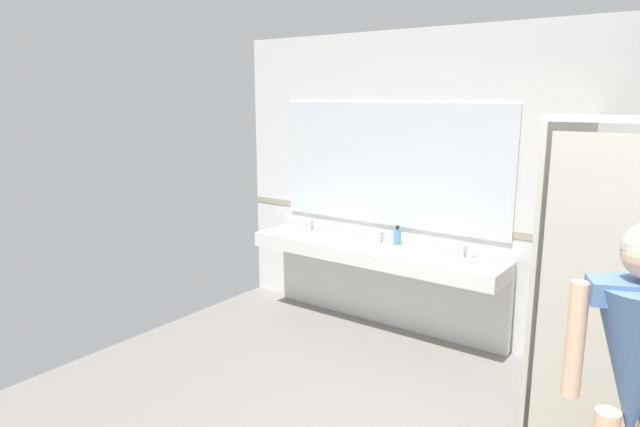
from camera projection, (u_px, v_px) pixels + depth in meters
vanity_counter at (377, 267)px, 5.29m from camera, size 2.48×0.52×0.94m
mirror_panel at (389, 165)px, 5.25m from camera, size 2.38×0.02×1.15m
person_standing at (637, 363)px, 2.39m from camera, size 0.55×0.52×1.68m
soap_dispenser at (397, 237)px, 5.20m from camera, size 0.07×0.07×0.18m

